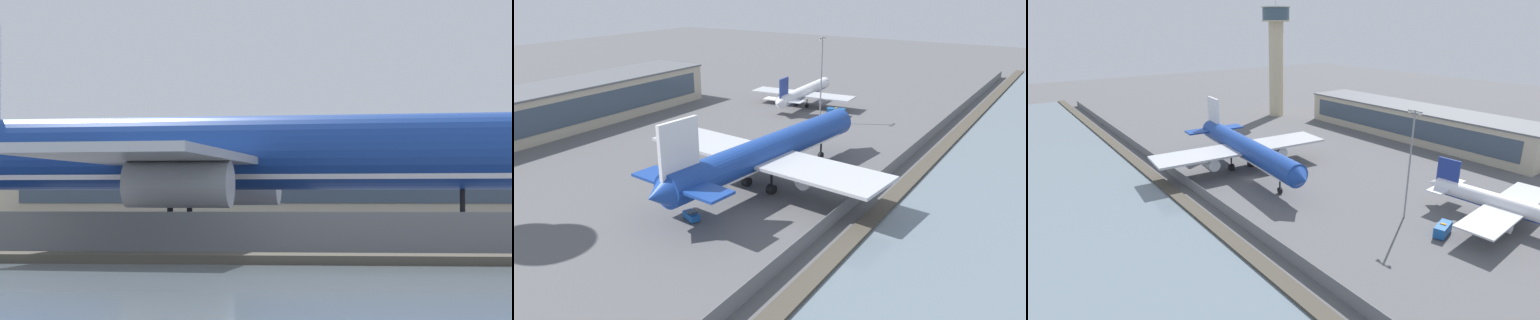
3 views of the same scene
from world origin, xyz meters
The scene contains 5 objects.
ground_plane centered at (0.00, 0.00, 0.00)m, with size 500.00×500.00×0.00m, color #565659.
shoreline_seawall centered at (0.00, -20.50, 0.25)m, with size 320.00×3.00×0.50m.
perimeter_fence centered at (0.00, -16.00, 1.36)m, with size 280.00×0.10×2.72m.
cargo_jet_blue centered at (-6.27, 2.03, 6.76)m, with size 58.50×50.17×17.69m.
terminal_building centered at (-0.37, 70.52, 5.68)m, with size 90.34×18.77×11.33m.
Camera 1 is at (3.69, -74.71, 3.62)m, focal length 70.00 mm.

